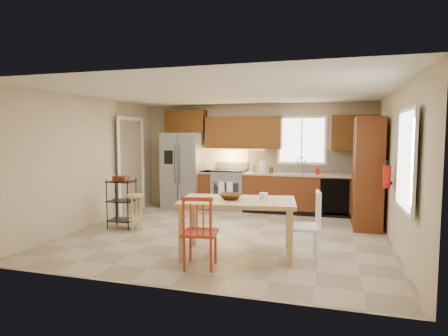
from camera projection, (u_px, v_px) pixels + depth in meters
floor at (227, 234)px, 6.69m from camera, size 5.50×5.50×0.00m
ceiling at (227, 93)px, 6.47m from camera, size 5.50×5.00×0.02m
wall_back at (255, 157)px, 8.97m from camera, size 5.50×0.02×2.50m
wall_front at (167, 181)px, 4.19m from camera, size 5.50×0.02×2.50m
wall_left at (92, 161)px, 7.34m from camera, size 0.02×5.00×2.50m
wall_right at (397, 168)px, 5.82m from camera, size 0.02×5.00×2.50m
refrigerator at (183, 170)px, 9.11m from camera, size 0.92×0.75×1.82m
range_stove at (229, 190)px, 8.89m from camera, size 0.76×0.63×0.92m
base_cabinet_narrow at (208, 190)px, 9.06m from camera, size 0.30×0.60×0.90m
base_cabinet_run at (309, 194)px, 8.40m from camera, size 2.92×0.60×0.90m
dishwasher at (335, 197)px, 7.97m from camera, size 0.60×0.02×0.78m
backsplash at (310, 161)px, 8.61m from camera, size 2.92×0.03×0.55m
upper_over_fridge at (186, 122)px, 9.20m from camera, size 1.00×0.35×0.55m
upper_left_block at (243, 133)px, 8.82m from camera, size 1.80×0.35×0.75m
upper_right_block at (355, 132)px, 8.14m from camera, size 1.00×0.35×0.75m
window_back at (302, 140)px, 8.62m from camera, size 1.12×0.04×1.12m
sink at (300, 175)px, 8.42m from camera, size 0.62×0.46×0.16m
undercab_glow at (231, 149)px, 8.92m from camera, size 1.60×0.30×0.01m
soap_bottle at (318, 170)px, 8.20m from camera, size 0.09×0.09×0.19m
paper_towel at (263, 167)px, 8.59m from camera, size 0.12×0.12×0.28m
canister_steel at (254, 169)px, 8.65m from camera, size 0.11×0.11×0.18m
canister_wood at (271, 170)px, 8.51m from camera, size 0.10×0.10×0.14m
pantry at (368, 173)px, 7.08m from camera, size 0.50×0.95×2.10m
fire_extinguisher at (387, 177)px, 6.01m from camera, size 0.12×0.12×0.36m
window_right at (407, 160)px, 4.72m from camera, size 0.04×1.02×1.32m
doorway at (130, 166)px, 8.58m from camera, size 0.04×0.95×2.10m
dining_table at (237, 228)px, 5.50m from camera, size 1.78×1.16×0.81m
chair_red at (200, 231)px, 4.97m from camera, size 0.52×0.52×0.98m
chair_white at (304, 226)px, 5.28m from camera, size 0.52×0.52×0.98m
table_bowl at (231, 200)px, 5.49m from camera, size 0.38×0.38×0.08m
table_jar at (263, 198)px, 5.46m from camera, size 0.15×0.15×0.15m
bar_stool at (134, 212)px, 6.98m from camera, size 0.40×0.40×0.67m
utility_cart at (122, 203)px, 7.09m from camera, size 0.48×0.38×0.95m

